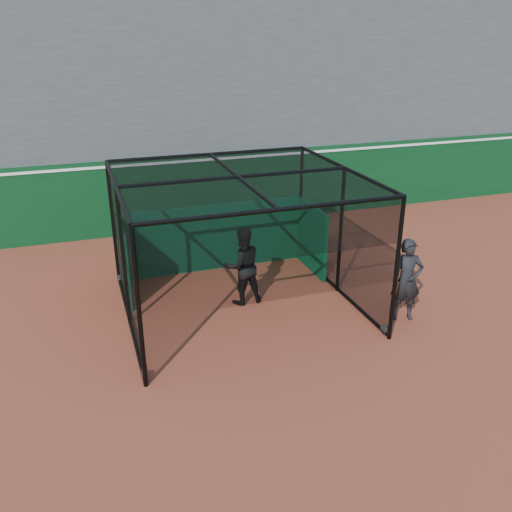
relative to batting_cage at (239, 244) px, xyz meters
name	(u,v)px	position (x,y,z in m)	size (l,w,h in m)	color
ground	(278,352)	(0.14, -2.28, -1.63)	(120.00, 120.00, 0.00)	brown
outfield_wall	(189,190)	(0.14, 6.22, -0.35)	(50.00, 0.50, 2.50)	#0A3718
grandstand	(164,83)	(0.14, 9.99, 2.84)	(50.00, 7.85, 8.95)	#4C4C4F
batting_cage	(239,244)	(0.00, 0.00, 0.00)	(5.45, 5.20, 3.28)	black
batter	(242,266)	(0.14, 0.17, -0.64)	(0.96, 0.75, 1.98)	black
on_deck_player	(407,280)	(3.49, -1.84, -0.65)	(0.82, 0.64, 1.98)	black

